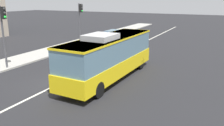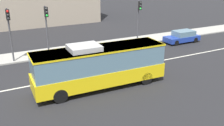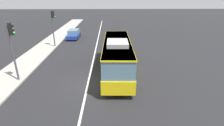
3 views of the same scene
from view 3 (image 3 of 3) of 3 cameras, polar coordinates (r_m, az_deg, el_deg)
name	(u,v)px [view 3 (image 3 of 3)]	position (r m, az deg, el deg)	size (l,w,h in m)	color
ground_plane	(88,85)	(14.95, -8.05, -7.25)	(160.00, 160.00, 0.00)	black
sidewalk_kerb	(0,85)	(17.43, -33.10, -6.20)	(80.00, 3.25, 0.14)	#9E9B93
lane_centre_line	(88,85)	(14.95, -8.05, -7.23)	(76.00, 0.16, 0.01)	silver
transit_bus	(117,55)	(16.51, 1.68, 2.72)	(10.07, 2.79, 3.46)	yellow
sedan_blue_ahead	(74,34)	(31.21, -12.60, 9.36)	(4.52, 1.86, 1.46)	#1E3899
traffic_light_near_corner	(53,22)	(25.90, -18.93, 12.62)	(0.32, 0.62, 5.20)	#47474C
traffic_light_far_corner	(12,42)	(16.36, -30.15, 5.98)	(0.34, 0.62, 5.20)	#47474C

